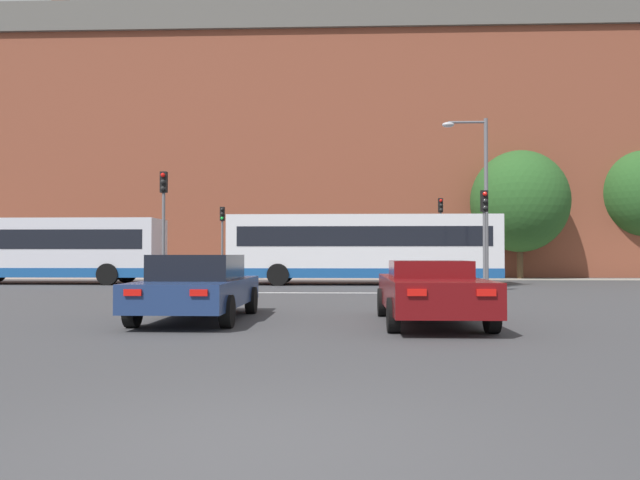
# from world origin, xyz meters

# --- Properties ---
(ground_plane) EXTENTS (400.00, 400.00, 0.00)m
(ground_plane) POSITION_xyz_m (0.00, 0.00, 0.00)
(ground_plane) COLOR #3D3D3F
(stop_line_strip) EXTENTS (9.31, 0.30, 0.01)m
(stop_line_strip) POSITION_xyz_m (0.00, 18.36, 0.00)
(stop_line_strip) COLOR silver
(stop_line_strip) RESTS_ON ground_plane
(far_pavement) EXTENTS (70.35, 2.50, 0.01)m
(far_pavement) POSITION_xyz_m (0.00, 31.24, 0.01)
(far_pavement) COLOR gray
(far_pavement) RESTS_ON ground_plane
(brick_civic_building) EXTENTS (47.87, 13.43, 24.49)m
(brick_civic_building) POSITION_xyz_m (0.53, 40.21, 8.85)
(brick_civic_building) COLOR brown
(brick_civic_building) RESTS_ON ground_plane
(car_saloon_left) EXTENTS (2.10, 4.84, 1.41)m
(car_saloon_left) POSITION_xyz_m (-2.53, 8.86, 0.72)
(car_saloon_left) COLOR navy
(car_saloon_left) RESTS_ON ground_plane
(car_roadster_right) EXTENTS (1.99, 4.91, 1.29)m
(car_roadster_right) POSITION_xyz_m (2.40, 8.30, 0.67)
(car_roadster_right) COLOR #600C0F
(car_roadster_right) RESTS_ON ground_plane
(bus_crossing_lead) EXTENTS (12.51, 2.74, 3.24)m
(bus_crossing_lead) POSITION_xyz_m (1.52, 24.73, 1.74)
(bus_crossing_lead) COLOR silver
(bus_crossing_lead) RESTS_ON ground_plane
(bus_crossing_trailing) EXTENTS (10.76, 2.75, 3.11)m
(bus_crossing_trailing) POSITION_xyz_m (-13.55, 24.90, 1.67)
(bus_crossing_trailing) COLOR silver
(bus_crossing_trailing) RESTS_ON ground_plane
(traffic_light_near_left) EXTENTS (0.26, 0.31, 4.59)m
(traffic_light_near_left) POSITION_xyz_m (-6.28, 19.00, 3.06)
(traffic_light_near_left) COLOR slate
(traffic_light_near_left) RESTS_ON ground_plane
(traffic_light_far_right) EXTENTS (0.26, 0.31, 4.59)m
(traffic_light_far_right) POSITION_xyz_m (6.09, 30.82, 3.06)
(traffic_light_far_right) COLOR slate
(traffic_light_far_right) RESTS_ON ground_plane
(traffic_light_near_right) EXTENTS (0.26, 0.31, 3.82)m
(traffic_light_near_right) POSITION_xyz_m (5.89, 18.98, 2.59)
(traffic_light_near_right) COLOR slate
(traffic_light_near_right) RESTS_ON ground_plane
(traffic_light_far_left) EXTENTS (0.26, 0.31, 4.13)m
(traffic_light_far_left) POSITION_xyz_m (-6.32, 30.73, 2.78)
(traffic_light_far_left) COLOR slate
(traffic_light_far_left) RESTS_ON ground_plane
(street_lamp_junction) EXTENTS (1.88, 0.36, 7.05)m
(street_lamp_junction) POSITION_xyz_m (6.20, 21.40, 4.30)
(street_lamp_junction) COLOR slate
(street_lamp_junction) RESTS_ON ground_plane
(pedestrian_waiting) EXTENTS (0.44, 0.43, 1.73)m
(pedestrian_waiting) POSITION_xyz_m (-4.94, 31.01, 1.02)
(pedestrian_waiting) COLOR brown
(pedestrian_waiting) RESTS_ON ground_plane
(tree_by_building) EXTENTS (4.50, 4.50, 6.60)m
(tree_by_building) POSITION_xyz_m (-16.75, 36.04, 4.22)
(tree_by_building) COLOR #4C3823
(tree_by_building) RESTS_ON ground_plane
(tree_kerbside) EXTENTS (5.67, 5.67, 7.50)m
(tree_kerbside) POSITION_xyz_m (10.92, 32.30, 4.52)
(tree_kerbside) COLOR #4C3823
(tree_kerbside) RESTS_ON ground_plane
(tree_distant) EXTENTS (5.18, 5.18, 7.83)m
(tree_distant) POSITION_xyz_m (18.83, 34.45, 5.10)
(tree_distant) COLOR #4C3823
(tree_distant) RESTS_ON ground_plane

